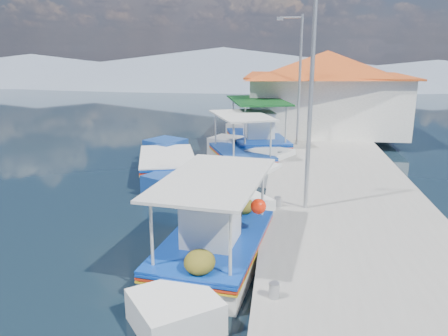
# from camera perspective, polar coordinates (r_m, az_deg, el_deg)

# --- Properties ---
(ground) EXTENTS (160.00, 160.00, 0.00)m
(ground) POSITION_cam_1_polar(r_m,az_deg,el_deg) (12.18, -11.76, -9.45)
(ground) COLOR black
(ground) RESTS_ON ground
(quay) EXTENTS (5.00, 44.00, 0.50)m
(quay) POSITION_cam_1_polar(r_m,az_deg,el_deg) (17.23, 14.04, -1.38)
(quay) COLOR #9B9891
(quay) RESTS_ON ground
(bollards) EXTENTS (0.20, 17.20, 0.30)m
(bollards) POSITION_cam_1_polar(r_m,az_deg,el_deg) (16.27, 7.06, -0.53)
(bollards) COLOR #A5A8AD
(bollards) RESTS_ON quay
(main_caique) EXTENTS (2.75, 7.25, 2.41)m
(main_caique) POSITION_cam_1_polar(r_m,az_deg,el_deg) (10.78, -1.19, -9.76)
(main_caique) COLOR silver
(main_caique) RESTS_ON ground
(caique_green_canopy) EXTENTS (3.61, 6.24, 2.52)m
(caique_green_canopy) POSITION_cam_1_polar(r_m,az_deg,el_deg) (19.51, 2.32, 1.36)
(caique_green_canopy) COLOR silver
(caique_green_canopy) RESTS_ON ground
(caique_blue_hull) EXTENTS (3.42, 6.91, 1.28)m
(caique_blue_hull) POSITION_cam_1_polar(r_m,az_deg,el_deg) (18.16, -7.08, 0.12)
(caique_blue_hull) COLOR navy
(caique_blue_hull) RESTS_ON ground
(caique_far) EXTENTS (3.74, 7.95, 2.88)m
(caique_far) POSITION_cam_1_polar(r_m,az_deg,el_deg) (22.23, 4.30, 3.44)
(caique_far) COLOR silver
(caique_far) RESTS_ON ground
(harbor_building) EXTENTS (10.49, 10.49, 4.40)m
(harbor_building) POSITION_cam_1_polar(r_m,az_deg,el_deg) (25.64, 12.90, 9.72)
(harbor_building) COLOR white
(harbor_building) RESTS_ON quay
(lamp_post_near) EXTENTS (1.21, 0.14, 6.00)m
(lamp_post_near) POSITION_cam_1_polar(r_m,az_deg,el_deg) (12.50, 10.66, 9.59)
(lamp_post_near) COLOR #A5A8AD
(lamp_post_near) RESTS_ON quay
(lamp_post_far) EXTENTS (1.21, 0.14, 6.00)m
(lamp_post_far) POSITION_cam_1_polar(r_m,az_deg,el_deg) (21.48, 9.44, 11.82)
(lamp_post_far) COLOR #A5A8AD
(lamp_post_far) RESTS_ON quay
(mountain_ridge) EXTENTS (171.40, 96.00, 5.50)m
(mountain_ridge) POSITION_cam_1_polar(r_m,az_deg,el_deg) (66.56, 10.01, 12.28)
(mountain_ridge) COLOR slate
(mountain_ridge) RESTS_ON ground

